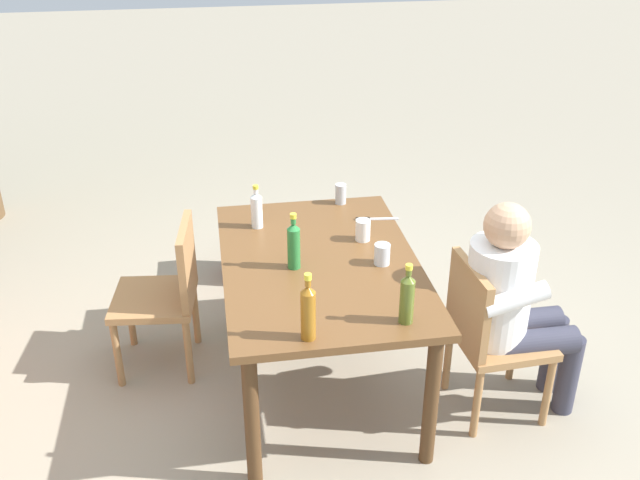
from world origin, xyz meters
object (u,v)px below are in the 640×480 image
chair_near_left (488,331)px  backpack_by_near_side (244,247)px  person_in_white_shirt (512,300)px  bottle_olive (407,298)px  backpack_by_far_side (306,251)px  bottle_amber (308,311)px  cup_white (363,230)px  cup_steel (341,194)px  bottle_green (294,245)px  dining_table (320,278)px  chair_far_right (168,289)px  table_knife (374,219)px  bottle_clear (257,209)px  cup_glass (382,254)px

chair_near_left → backpack_by_near_side: size_ratio=1.96×
backpack_by_near_side → person_in_white_shirt: bearing=-142.1°
bottle_olive → backpack_by_far_side: size_ratio=0.67×
bottle_amber → cup_white: bearing=-26.5°
cup_steel → backpack_by_far_side: bearing=16.5°
bottle_green → backpack_by_near_side: bearing=8.4°
person_in_white_shirt → backpack_by_near_side: size_ratio=2.66×
cup_steel → backpack_by_near_side: cup_steel is taller
cup_white → backpack_by_far_side: (0.96, 0.17, -0.63)m
dining_table → cup_steel: 0.72m
cup_white → chair_far_right: bearing=83.0°
backpack_by_near_side → bottle_amber: bearing=-174.8°
chair_near_left → chair_far_right: same height
dining_table → bottle_green: 0.27m
table_knife → backpack_by_far_side: bearing=21.4°
person_in_white_shirt → cup_steel: person_in_white_shirt is taller
backpack_by_near_side → bottle_clear: bearing=-176.6°
backpack_by_near_side → chair_near_left: bearing=-144.8°
person_in_white_shirt → cup_steel: (1.00, 0.67, 0.18)m
chair_far_right → cup_glass: (-0.39, -1.09, 0.34)m
bottle_clear → bottle_olive: size_ratio=0.87×
chair_near_left → chair_far_right: bearing=67.6°
bottle_clear → person_in_white_shirt: bearing=-122.9°
bottle_amber → table_knife: (1.06, -0.53, -0.13)m
backpack_by_far_side → backpack_by_near_side: bearing=76.7°
bottle_green → backpack_by_near_side: size_ratio=0.66×
person_in_white_shirt → bottle_amber: size_ratio=3.77×
backpack_by_far_side → cup_glass: bearing=-170.2°
bottle_olive → bottle_amber: bearing=96.8°
dining_table → bottle_amber: 0.70m
bottle_olive → cup_white: size_ratio=2.48×
cup_steel → cup_glass: bearing=-174.7°
cup_steel → table_knife: cup_steel is taller
bottle_olive → cup_steel: bottle_olive is taller
bottle_olive → bottle_green: bearing=37.3°
cup_glass → backpack_by_far_side: (1.23, 0.21, -0.62)m
person_in_white_shirt → cup_steel: 1.21m
chair_near_left → chair_far_right: (0.65, 1.58, 0.00)m
bottle_clear → table_knife: 0.66m
backpack_by_near_side → bottle_olive: bearing=-161.7°
bottle_green → bottle_amber: bearing=178.3°
person_in_white_shirt → table_knife: person_in_white_shirt is taller
bottle_green → table_knife: size_ratio=1.22×
bottle_amber → chair_near_left: bearing=-71.9°
dining_table → backpack_by_far_side: 1.25m
cup_glass → table_knife: bearing=-8.4°
chair_near_left → cup_white: (0.52, 0.53, 0.34)m
cup_glass → table_knife: (0.50, -0.07, -0.05)m
bottle_olive → table_knife: size_ratio=1.19×
backpack_by_far_side → cup_white: bearing=-169.8°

